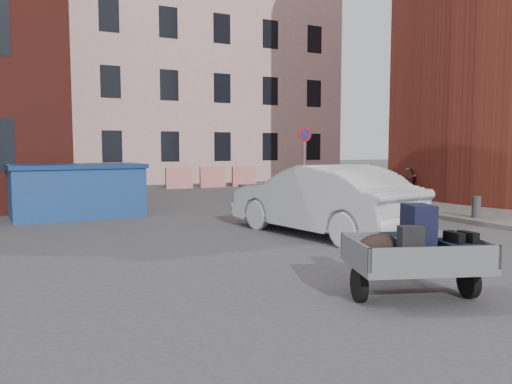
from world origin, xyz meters
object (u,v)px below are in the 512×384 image
bicycle (407,184)px  trailer (415,252)px  silver_car (320,200)px  dumpster (78,190)px

bicycle → trailer: bearing=119.1°
silver_car → bicycle: size_ratio=2.31×
silver_car → bicycle: (6.31, 3.98, -0.12)m
bicycle → silver_car: bearing=104.4°
dumpster → silver_car: bearing=-53.5°
dumpster → bicycle: (10.73, -1.39, -0.09)m
dumpster → bicycle: dumpster is taller
trailer → silver_car: silver_car is taller
trailer → silver_car: 4.84m
dumpster → trailer: bearing=-77.3°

